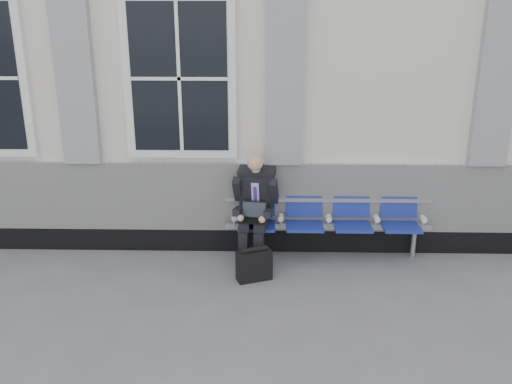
{
  "coord_description": "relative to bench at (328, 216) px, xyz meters",
  "views": [
    {
      "loc": [
        1.41,
        -5.39,
        3.19
      ],
      "look_at": [
        1.27,
        0.9,
        1.01
      ],
      "focal_mm": 40.0,
      "sensor_mm": 36.0,
      "label": 1
    }
  ],
  "objects": [
    {
      "name": "briefcase",
      "position": [
        -0.92,
        -0.68,
        -0.36
      ],
      "size": [
        0.44,
        0.31,
        0.42
      ],
      "color": "black",
      "rests_on": "ground"
    },
    {
      "name": "station_building",
      "position": [
        -2.19,
        2.15,
        1.67
      ],
      "size": [
        14.4,
        4.4,
        4.49
      ],
      "color": "silver",
      "rests_on": "ground"
    },
    {
      "name": "ground",
      "position": [
        -2.17,
        -1.32,
        -0.55
      ],
      "size": [
        70.0,
        70.0,
        0.0
      ],
      "primitive_type": "plane",
      "color": "slate",
      "rests_on": "ground"
    },
    {
      "name": "bench",
      "position": [
        0.0,
        0.0,
        0.0
      ],
      "size": [
        2.6,
        0.47,
        0.91
      ],
      "color": "#9EA0A3",
      "rests_on": "ground"
    },
    {
      "name": "businessman",
      "position": [
        -0.92,
        -0.13,
        0.2
      ],
      "size": [
        0.58,
        0.78,
        1.38
      ],
      "color": "black",
      "rests_on": "ground"
    }
  ]
}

